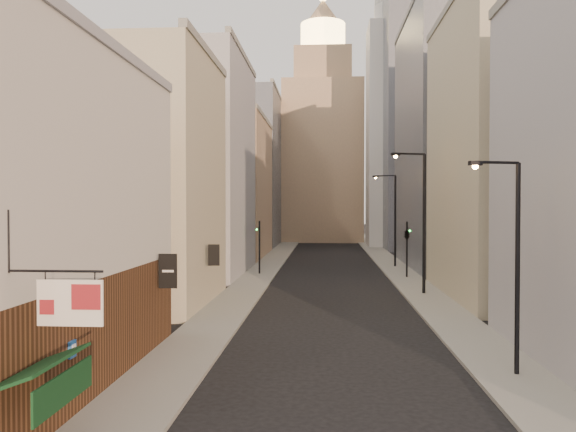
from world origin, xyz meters
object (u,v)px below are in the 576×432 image
object	(u,v)px
streetlamp_far	(393,215)
traffic_light_right	(407,234)
traffic_light_left	(259,238)
white_tower	(394,126)
streetlamp_near	(513,255)
clock_tower	(323,143)
streetlamp_mid	(421,214)

from	to	relation	value
streetlamp_far	traffic_light_right	xyz separation A→B (m)	(0.19, -8.66, -1.53)
traffic_light_right	traffic_light_left	bearing A→B (deg)	-5.70
white_tower	streetlamp_far	distance (m)	32.48
traffic_light_left	traffic_light_right	bearing A→B (deg)	-166.78
streetlamp_near	traffic_light_left	xyz separation A→B (m)	(-13.00, 29.85, -1.21)
traffic_light_right	white_tower	bearing A→B (deg)	-94.22
clock_tower	traffic_light_left	size ratio (longest dim) A/B	8.98
streetlamp_far	traffic_light_right	bearing A→B (deg)	-66.34
white_tower	streetlamp_near	bearing A→B (deg)	-93.05
white_tower	streetlamp_near	xyz separation A→B (m)	(-3.55, -66.50, -13.99)
streetlamp_mid	traffic_light_left	distance (m)	16.84
clock_tower	streetlamp_far	bearing A→B (deg)	-80.29
streetlamp_far	traffic_light_left	world-z (taller)	streetlamp_far
streetlamp_far	clock_tower	bearing A→B (deg)	122.10
streetlamp_far	streetlamp_near	bearing A→B (deg)	-67.60
white_tower	traffic_light_right	xyz separation A→B (m)	(-3.36, -38.15, -14.68)
streetlamp_far	traffic_light_left	bearing A→B (deg)	-128.77
white_tower	traffic_light_left	world-z (taller)	white_tower
streetlamp_near	traffic_light_right	bearing A→B (deg)	72.55
clock_tower	traffic_light_right	world-z (taller)	clock_tower
clock_tower	traffic_light_right	bearing A→B (deg)	-81.67
white_tower	streetlamp_far	bearing A→B (deg)	-96.88
white_tower	streetlamp_near	world-z (taller)	white_tower
streetlamp_mid	traffic_light_right	distance (m)	9.30
clock_tower	white_tower	bearing A→B (deg)	-51.84
clock_tower	streetlamp_mid	distance (m)	62.81
streetlamp_mid	streetlamp_near	bearing A→B (deg)	-107.78
white_tower	traffic_light_left	size ratio (longest dim) A/B	8.30
traffic_light_left	streetlamp_far	bearing A→B (deg)	-131.41
traffic_light_left	traffic_light_right	distance (m)	13.28
streetlamp_far	traffic_light_right	world-z (taller)	streetlamp_far
white_tower	traffic_light_left	distance (m)	42.99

